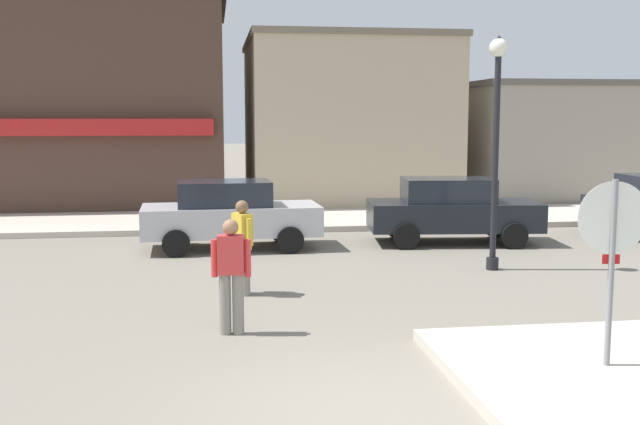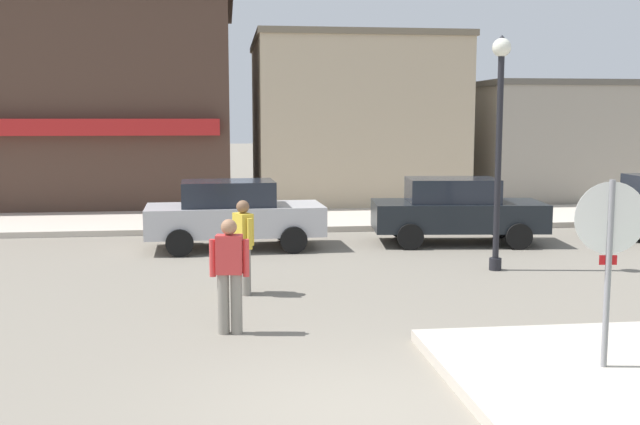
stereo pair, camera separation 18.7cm
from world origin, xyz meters
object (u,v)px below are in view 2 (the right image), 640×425
(pedestrian_crossing_near, at_px, (230,272))
(pedestrian_crossing_far, at_px, (243,244))
(stop_sign, at_px, (609,249))
(parked_car_nearest, at_px, (233,213))
(lamp_post, at_px, (500,119))
(parked_car_second, at_px, (456,210))

(pedestrian_crossing_near, bearing_deg, pedestrian_crossing_far, 84.06)
(stop_sign, bearing_deg, pedestrian_crossing_far, 130.46)
(stop_sign, bearing_deg, parked_car_nearest, 114.10)
(lamp_post, xyz_separation_m, parked_car_second, (0.18, 3.16, -2.15))
(parked_car_nearest, bearing_deg, pedestrian_crossing_near, -90.96)
(pedestrian_crossing_near, distance_m, pedestrian_crossing_far, 2.34)
(stop_sign, relative_size, parked_car_nearest, 0.57)
(parked_car_second, height_order, pedestrian_crossing_near, pedestrian_crossing_near)
(stop_sign, bearing_deg, parked_car_second, 82.97)
(stop_sign, distance_m, parked_car_nearest, 10.13)
(pedestrian_crossing_near, xyz_separation_m, pedestrian_crossing_far, (0.24, 2.33, 0.00))
(parked_car_nearest, xyz_separation_m, parked_car_second, (5.27, 0.04, 0.00))
(parked_car_second, bearing_deg, stop_sign, -97.03)
(stop_sign, height_order, parked_car_nearest, stop_sign)
(stop_sign, height_order, lamp_post, lamp_post)
(stop_sign, distance_m, lamp_post, 6.35)
(stop_sign, xyz_separation_m, parked_car_nearest, (-4.13, 9.23, -0.71))
(lamp_post, height_order, parked_car_second, lamp_post)
(lamp_post, relative_size, pedestrian_crossing_near, 2.82)
(parked_car_nearest, bearing_deg, pedestrian_crossing_far, -88.40)
(lamp_post, bearing_deg, pedestrian_crossing_near, -144.27)
(pedestrian_crossing_far, bearing_deg, stop_sign, -49.54)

